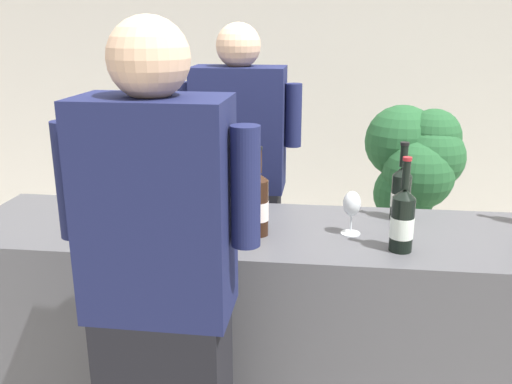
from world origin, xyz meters
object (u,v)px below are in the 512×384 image
at_px(wine_bottle_3, 210,182).
at_px(person_guest, 163,325).
at_px(wine_bottle_2, 216,195).
at_px(wine_bottle_5, 109,187).
at_px(wine_glass, 352,206).
at_px(person_server, 240,202).
at_px(potted_shrub, 415,169).
at_px(wine_bottle_1, 401,192).
at_px(wine_bottle_7, 258,204).
at_px(ice_bucket, 115,209).
at_px(wine_bottle_6, 115,181).
at_px(wine_bottle_4, 231,202).
at_px(wine_bottle_8, 402,220).

distance_m(wine_bottle_3, person_guest, 0.85).
bearing_deg(wine_bottle_2, wine_bottle_5, 175.04).
relative_size(wine_glass, person_server, 0.10).
distance_m(wine_bottle_3, potted_shrub, 1.51).
relative_size(wine_bottle_2, wine_bottle_3, 0.94).
height_order(wine_bottle_1, wine_bottle_7, wine_bottle_7).
distance_m(person_server, person_guest, 1.22).
relative_size(wine_bottle_1, ice_bucket, 1.59).
bearing_deg(ice_bucket, wine_bottle_6, 110.76).
height_order(wine_bottle_3, person_guest, person_guest).
relative_size(wine_glass, potted_shrub, 0.14).
bearing_deg(wine_bottle_4, wine_bottle_3, 119.63).
relative_size(wine_bottle_1, person_guest, 0.19).
relative_size(wine_bottle_3, wine_bottle_8, 1.00).
bearing_deg(ice_bucket, potted_shrub, 45.81).
distance_m(wine_bottle_3, ice_bucket, 0.43).
relative_size(wine_bottle_5, potted_shrub, 0.28).
bearing_deg(potted_shrub, person_guest, -117.68).
xyz_separation_m(wine_bottle_3, wine_bottle_7, (0.24, -0.25, -0.00)).
height_order(wine_bottle_7, potted_shrub, wine_bottle_7).
relative_size(wine_bottle_6, person_server, 0.19).
distance_m(wine_bottle_4, potted_shrub, 1.61).
distance_m(wine_bottle_1, wine_bottle_3, 0.80).
height_order(wine_glass, person_guest, person_guest).
bearing_deg(wine_bottle_7, person_server, 104.58).
bearing_deg(wine_bottle_1, wine_bottle_6, 179.89).
bearing_deg(person_guest, wine_glass, 48.05).
distance_m(wine_bottle_5, wine_bottle_6, 0.10).
height_order(wine_bottle_8, person_server, person_server).
bearing_deg(person_guest, wine_bottle_7, 70.07).
bearing_deg(wine_glass, wine_bottle_5, 174.53).
xyz_separation_m(wine_bottle_6, wine_glass, (1.01, -0.20, -0.01)).
bearing_deg(wine_bottle_3, person_guest, -88.30).
height_order(wine_bottle_5, wine_bottle_6, wine_bottle_5).
relative_size(wine_bottle_7, person_server, 0.20).
bearing_deg(person_server, wine_bottle_4, -84.32).
distance_m(wine_bottle_2, wine_bottle_6, 0.50).
bearing_deg(potted_shrub, wine_glass, -108.90).
bearing_deg(wine_glass, ice_bucket, -174.24).
bearing_deg(wine_bottle_2, wine_bottle_8, -15.54).
bearing_deg(wine_bottle_4, person_guest, -99.92).
height_order(wine_bottle_2, potted_shrub, wine_bottle_2).
bearing_deg(wine_bottle_7, potted_shrub, 59.26).
distance_m(wine_bottle_8, potted_shrub, 1.47).
relative_size(wine_bottle_2, wine_bottle_5, 0.95).
height_order(wine_bottle_5, wine_bottle_7, wine_bottle_7).
bearing_deg(wine_bottle_6, wine_glass, -11.08).
bearing_deg(wine_bottle_4, wine_bottle_8, -10.19).
xyz_separation_m(person_server, potted_shrub, (0.96, 0.70, 0.02)).
distance_m(wine_bottle_8, person_server, 1.03).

